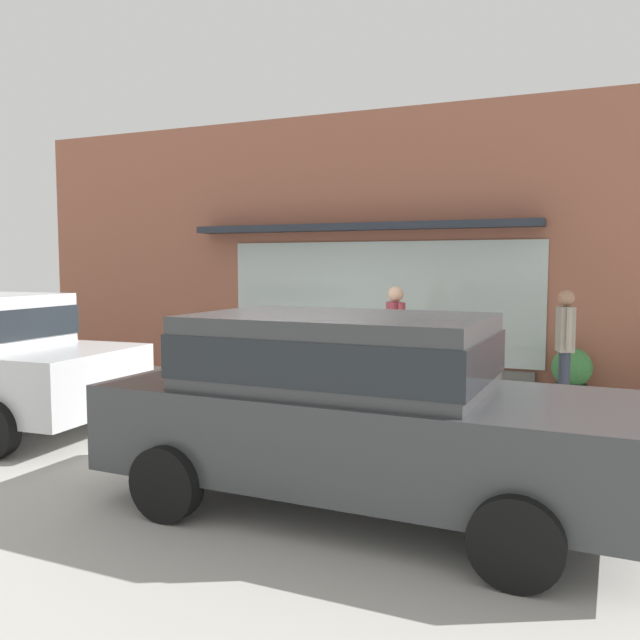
% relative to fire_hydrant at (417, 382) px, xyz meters
% --- Properties ---
extents(ground_plane, '(60.00, 60.00, 0.00)m').
position_rel_fire_hydrant_xyz_m(ground_plane, '(-1.60, -0.96, -0.44)').
color(ground_plane, '#B2AFA8').
extents(curb_strip, '(14.00, 0.24, 0.12)m').
position_rel_fire_hydrant_xyz_m(curb_strip, '(-1.60, -1.16, -0.38)').
color(curb_strip, '#B2B2AD').
rests_on(curb_strip, ground_plane).
extents(storefront, '(14.00, 0.81, 4.76)m').
position_rel_fire_hydrant_xyz_m(storefront, '(-1.60, 2.23, 1.89)').
color(storefront, '#935642').
rests_on(storefront, ground_plane).
extents(fire_hydrant, '(0.38, 0.34, 0.90)m').
position_rel_fire_hydrant_xyz_m(fire_hydrant, '(0.00, 0.00, 0.00)').
color(fire_hydrant, '#B2B2B7').
rests_on(fire_hydrant, ground_plane).
extents(pedestrian_with_handbag, '(0.45, 0.52, 1.76)m').
position_rel_fire_hydrant_xyz_m(pedestrian_with_handbag, '(-0.49, 0.59, 0.59)').
color(pedestrian_with_handbag, '#8E333D').
rests_on(pedestrian_with_handbag, ground_plane).
extents(pedestrian_passerby, '(0.29, 0.49, 1.73)m').
position_rel_fire_hydrant_xyz_m(pedestrian_passerby, '(1.90, 0.97, 0.59)').
color(pedestrian_passerby, '#333847').
rests_on(pedestrian_passerby, ground_plane).
extents(parked_car_dark_gray, '(4.50, 2.03, 1.67)m').
position_rel_fire_hydrant_xyz_m(parked_car_dark_gray, '(0.46, -3.79, 0.50)').
color(parked_car_dark_gray, '#383A3D').
rests_on(parked_car_dark_gray, ground_plane).
extents(potted_plant_corner_tall, '(0.77, 0.77, 1.05)m').
position_rel_fire_hydrant_xyz_m(potted_plant_corner_tall, '(-1.00, 1.49, 0.14)').
color(potted_plant_corner_tall, '#9E6042').
rests_on(potted_plant_corner_tall, ground_plane).
extents(potted_plant_near_hydrant, '(0.42, 0.42, 1.05)m').
position_rel_fire_hydrant_xyz_m(potted_plant_near_hydrant, '(-4.59, 1.68, 0.06)').
color(potted_plant_near_hydrant, '#33473D').
rests_on(potted_plant_near_hydrant, ground_plane).
extents(potted_plant_window_right, '(0.43, 0.43, 1.06)m').
position_rel_fire_hydrant_xyz_m(potted_plant_window_right, '(-1.85, 1.73, 0.07)').
color(potted_plant_window_right, '#33473D').
rests_on(potted_plant_window_right, ground_plane).
extents(potted_plant_by_entrance, '(0.42, 0.42, 0.74)m').
position_rel_fire_hydrant_xyz_m(potted_plant_by_entrance, '(-2.86, 1.63, -0.06)').
color(potted_plant_by_entrance, '#9E6042').
rests_on(potted_plant_by_entrance, ground_plane).
extents(potted_plant_trailing_edge, '(0.60, 0.60, 0.82)m').
position_rel_fire_hydrant_xyz_m(potted_plant_trailing_edge, '(1.97, 1.71, 0.00)').
color(potted_plant_trailing_edge, '#33473D').
rests_on(potted_plant_trailing_edge, ground_plane).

